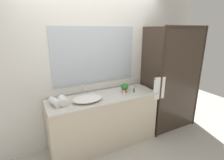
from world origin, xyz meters
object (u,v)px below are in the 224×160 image
(sink_basin, at_px, (87,98))
(rolled_towel_middle, at_px, (63,101))
(soap_dish, at_px, (133,86))
(amenity_bottle_conditioner, at_px, (134,90))
(faucet, at_px, (83,93))
(rolled_towel_near_edge, at_px, (55,102))
(amenity_bottle_lotion, at_px, (124,93))
(amenity_bottle_body_wash, at_px, (130,87))
(potted_plant, at_px, (125,87))

(sink_basin, distance_m, rolled_towel_middle, 0.35)
(soap_dish, height_order, amenity_bottle_conditioner, amenity_bottle_conditioner)
(soap_dish, bearing_deg, faucet, -178.60)
(soap_dish, relative_size, rolled_towel_middle, 0.51)
(amenity_bottle_conditioner, relative_size, rolled_towel_near_edge, 0.33)
(amenity_bottle_lotion, bearing_deg, amenity_bottle_body_wash, 35.98)
(faucet, bearing_deg, amenity_bottle_lotion, -23.95)
(faucet, xyz_separation_m, soap_dish, (0.98, 0.02, -0.04))
(potted_plant, xyz_separation_m, rolled_towel_near_edge, (-1.15, 0.01, -0.04))
(amenity_bottle_body_wash, bearing_deg, amenity_bottle_conditioner, -96.13)
(amenity_bottle_conditioner, xyz_separation_m, rolled_towel_near_edge, (-1.29, 0.09, 0.01))
(amenity_bottle_conditioner, bearing_deg, rolled_towel_middle, 177.33)
(rolled_towel_near_edge, bearing_deg, faucet, 15.16)
(sink_basin, relative_size, amenity_bottle_conditioner, 5.81)
(potted_plant, bearing_deg, rolled_towel_middle, -178.62)
(amenity_bottle_lotion, bearing_deg, rolled_towel_middle, 173.61)
(amenity_bottle_lotion, height_order, rolled_towel_near_edge, rolled_towel_near_edge)
(potted_plant, xyz_separation_m, soap_dish, (0.29, 0.16, -0.07))
(soap_dish, bearing_deg, amenity_bottle_body_wash, -141.34)
(amenity_bottle_conditioner, bearing_deg, rolled_towel_near_edge, 176.07)
(soap_dish, relative_size, amenity_bottle_conditioner, 1.24)
(faucet, bearing_deg, sink_basin, -90.00)
(potted_plant, bearing_deg, amenity_bottle_body_wash, 17.83)
(faucet, relative_size, amenity_bottle_conditioner, 2.11)
(amenity_bottle_lotion, relative_size, amenity_bottle_body_wash, 0.87)
(rolled_towel_near_edge, bearing_deg, rolled_towel_middle, -16.92)
(amenity_bottle_lotion, bearing_deg, sink_basin, 172.81)
(potted_plant, xyz_separation_m, amenity_bottle_conditioner, (0.14, -0.08, -0.05))
(potted_plant, relative_size, soap_dish, 1.59)
(potted_plant, bearing_deg, amenity_bottle_lotion, -126.20)
(potted_plant, bearing_deg, sink_basin, -175.36)
(amenity_bottle_body_wash, distance_m, rolled_towel_near_edge, 1.30)
(faucet, bearing_deg, amenity_bottle_body_wash, -5.70)
(soap_dish, xyz_separation_m, amenity_bottle_conditioner, (-0.15, -0.24, 0.02))
(amenity_bottle_conditioner, bearing_deg, amenity_bottle_lotion, -167.73)
(rolled_towel_middle, bearing_deg, amenity_bottle_lotion, -6.39)
(faucet, xyz_separation_m, rolled_towel_near_edge, (-0.46, -0.12, -0.01))
(sink_basin, height_order, amenity_bottle_conditioner, amenity_bottle_conditioner)
(rolled_towel_near_edge, bearing_deg, soap_dish, 5.90)
(potted_plant, distance_m, rolled_towel_middle, 1.04)
(amenity_bottle_conditioner, distance_m, amenity_bottle_body_wash, 0.13)
(rolled_towel_middle, bearing_deg, sink_basin, -5.04)
(sink_basin, bearing_deg, rolled_towel_middle, 174.96)
(amenity_bottle_conditioner, distance_m, rolled_towel_near_edge, 1.29)
(soap_dish, relative_size, amenity_bottle_body_wash, 1.02)
(faucet, xyz_separation_m, amenity_bottle_body_wash, (0.84, -0.08, -0.01))
(rolled_towel_near_edge, xyz_separation_m, rolled_towel_middle, (0.11, -0.03, 0.01))
(sink_basin, relative_size, soap_dish, 4.69)
(amenity_bottle_lotion, xyz_separation_m, rolled_towel_middle, (-0.95, 0.11, 0.02))
(potted_plant, distance_m, amenity_bottle_lotion, 0.17)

